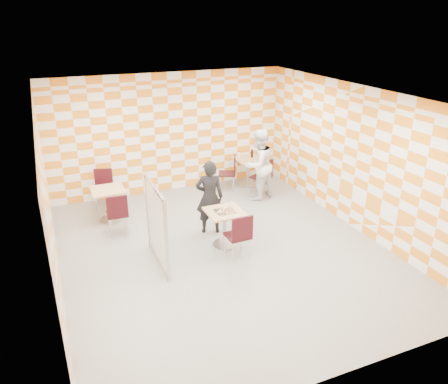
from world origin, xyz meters
The scene contains 15 objects.
room_shell centered at (0.00, 0.54, 1.50)m, with size 7.00×7.00×7.00m.
main_table centered at (0.11, 0.20, 0.51)m, with size 0.70×0.70×0.75m.
second_table centered at (1.95, 2.96, 0.51)m, with size 0.70×0.70×0.75m.
empty_table centered at (-1.81, 2.22, 0.51)m, with size 0.70×0.70×0.75m.
chair_main_front centered at (0.16, -0.41, 0.54)m, with size 0.43×0.44×0.92m.
chair_second_front centered at (2.04, 2.22, 0.54)m, with size 0.56×0.56×0.92m.
chair_second_side centered at (1.39, 2.84, 0.54)m, with size 0.56×0.56×0.92m.
chair_empty_near centered at (-1.75, 1.43, 0.54)m, with size 0.44×0.45×0.92m.
chair_empty_far centered at (-1.79, 3.02, 0.54)m, with size 0.53×0.53×0.92m.
partition centered at (-1.28, 0.05, 0.79)m, with size 0.08×1.38×1.55m.
man_dark centered at (0.05, 0.86, 0.79)m, with size 0.57×0.38×1.58m, color black.
man_white centered at (1.80, 2.07, 0.88)m, with size 0.86×0.67×1.76m, color white.
pizza_on_foil centered at (0.11, 0.18, 0.77)m, with size 0.40×0.40×0.04m.
sport_bottle centered at (1.75, 3.10, 0.84)m, with size 0.06×0.06×0.20m.
soda_bottle centered at (2.10, 3.04, 0.85)m, with size 0.07×0.07×0.23m.
Camera 1 is at (-2.88, -6.87, 4.33)m, focal length 35.00 mm.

